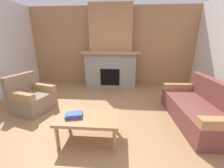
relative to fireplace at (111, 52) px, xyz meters
The scene contains 7 objects.
ground 2.87m from the fireplace, 90.00° to the right, with size 9.00×9.00×0.00m, color #9E754C.
wall_back_wood_panel 0.42m from the fireplace, 90.00° to the left, with size 6.00×0.12×2.70m, color #A87A4C.
fireplace is the anchor object (origin of this frame).
couch 3.18m from the fireplace, 49.67° to the right, with size 0.92×1.84×0.85m.
armchair 2.84m from the fireplace, 128.83° to the right, with size 0.93×0.93×0.85m.
coffee_table 3.14m from the fireplace, 91.98° to the right, with size 1.00×0.60×0.43m.
book_stack_near_edge 3.18m from the fireplace, 96.01° to the right, with size 0.31×0.24×0.07m.
Camera 1 is at (0.44, -2.45, 1.64)m, focal length 23.19 mm.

